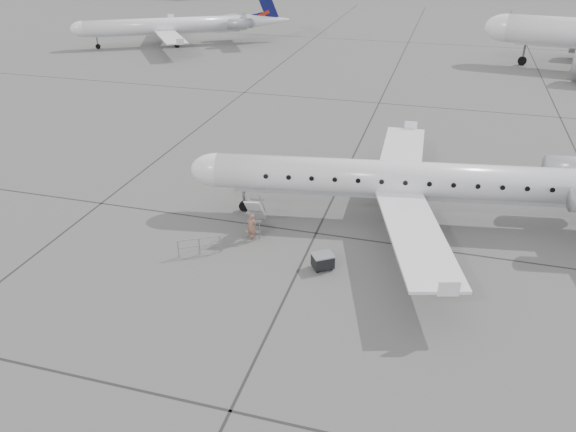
% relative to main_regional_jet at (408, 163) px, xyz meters
% --- Properties ---
extents(ground, '(320.00, 320.00, 0.00)m').
position_rel_main_regional_jet_xyz_m(ground, '(0.09, -6.66, -3.65)').
color(ground, '#5B5B58').
rests_on(ground, ground).
extents(main_regional_jet, '(31.34, 24.75, 7.29)m').
position_rel_main_regional_jet_xyz_m(main_regional_jet, '(0.00, 0.00, 0.00)').
color(main_regional_jet, white).
rests_on(main_regional_jet, ground).
extents(airstair, '(1.20, 2.35, 2.29)m').
position_rel_main_regional_jet_xyz_m(airstair, '(-8.03, -3.51, -2.50)').
color(airstair, white).
rests_on(airstair, ground).
extents(passenger, '(0.67, 0.53, 1.62)m').
position_rel_main_regional_jet_xyz_m(passenger, '(-7.83, -4.77, -2.84)').
color(passenger, '#905F4E').
rests_on(passenger, ground).
extents(safety_railing, '(1.95, 1.16, 1.00)m').
position_rel_main_regional_jet_xyz_m(safety_railing, '(-10.00, -6.99, -3.15)').
color(safety_railing, gray).
rests_on(safety_railing, ground).
extents(baggage_cart, '(1.30, 1.25, 0.88)m').
position_rel_main_regional_jet_xyz_m(baggage_cart, '(-3.41, -6.48, -3.21)').
color(baggage_cart, black).
rests_on(baggage_cart, ground).
extents(bg_regional_left, '(35.09, 32.04, 7.52)m').
position_rel_main_regional_jet_xyz_m(bg_regional_left, '(-36.95, 43.48, 0.11)').
color(bg_regional_left, white).
rests_on(bg_regional_left, ground).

